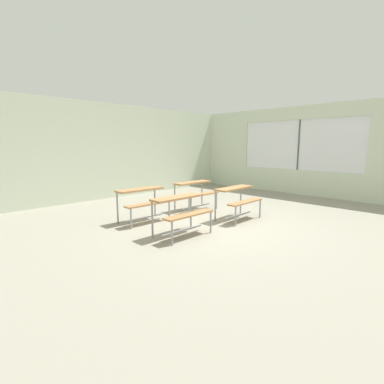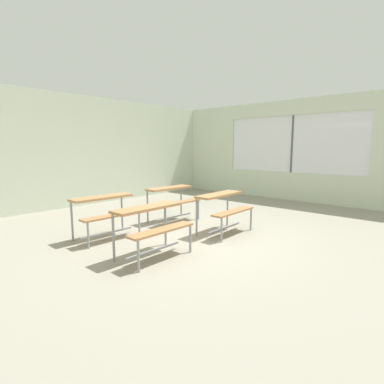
% 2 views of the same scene
% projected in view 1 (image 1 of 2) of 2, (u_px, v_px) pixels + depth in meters
% --- Properties ---
extents(ground, '(10.00, 9.00, 0.05)m').
position_uv_depth(ground, '(214.00, 225.00, 6.16)').
color(ground, gray).
extents(wall_back, '(10.00, 0.12, 3.00)m').
position_uv_depth(wall_back, '(108.00, 151.00, 9.04)').
color(wall_back, beige).
rests_on(wall_back, ground).
extents(wall_right, '(0.12, 9.00, 3.00)m').
position_uv_depth(wall_right, '(317.00, 153.00, 9.31)').
color(wall_right, beige).
rests_on(wall_right, ground).
extents(desk_bench_r0c0, '(1.10, 0.59, 0.74)m').
position_uv_depth(desk_bench_r0c0, '(181.00, 206.00, 5.33)').
color(desk_bench_r0c0, '#A87547').
rests_on(desk_bench_r0c0, ground).
extents(desk_bench_r0c1, '(1.11, 0.61, 0.74)m').
position_uv_depth(desk_bench_r0c1, '(238.00, 195.00, 6.49)').
color(desk_bench_r0c1, '#A87547').
rests_on(desk_bench_r0c1, ground).
extents(desk_bench_r1c0, '(1.12, 0.62, 0.74)m').
position_uv_depth(desk_bench_r1c0, '(143.00, 197.00, 6.29)').
color(desk_bench_r1c0, '#A87547').
rests_on(desk_bench_r1c0, ground).
extents(desk_bench_r1c1, '(1.12, 0.62, 0.74)m').
position_uv_depth(desk_bench_r1c1, '(195.00, 189.00, 7.45)').
color(desk_bench_r1c1, '#A87547').
rests_on(desk_bench_r1c1, ground).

